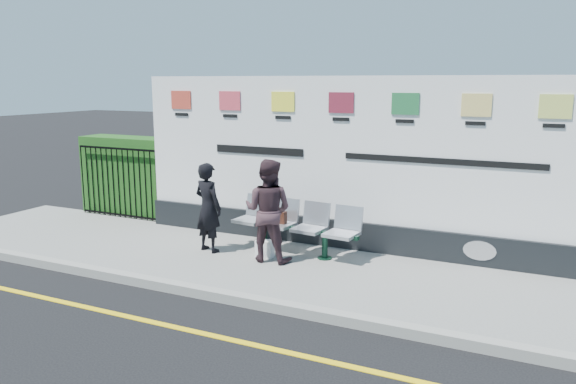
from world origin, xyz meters
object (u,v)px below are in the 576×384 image
(billboard, at_px, (341,175))
(woman_left, at_px, (208,207))
(bench, at_px, (294,239))
(woman_right, at_px, (268,210))

(billboard, relative_size, woman_left, 5.15)
(billboard, height_order, bench, billboard)
(bench, bearing_deg, billboard, 58.06)
(billboard, distance_m, bench, 1.41)
(billboard, distance_m, woman_left, 2.39)
(billboard, xyz_separation_m, woman_left, (-1.96, -1.26, -0.52))
(woman_right, bearing_deg, bench, -116.19)
(bench, xyz_separation_m, woman_left, (-1.38, -0.52, 0.53))
(bench, xyz_separation_m, woman_right, (-0.21, -0.54, 0.60))
(woman_left, xyz_separation_m, woman_right, (1.17, -0.02, 0.07))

